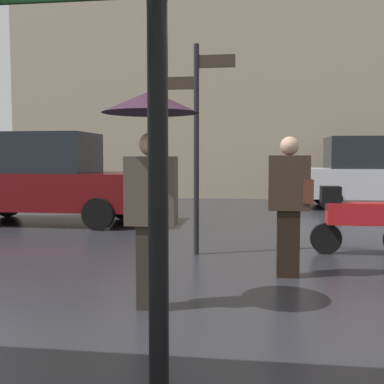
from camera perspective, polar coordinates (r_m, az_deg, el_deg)
The scene contains 6 objects.
pedestrian_with_umbrella at distance 4.44m, azimuth -4.99°, elevation 5.58°, with size 0.91×0.91×2.05m.
pedestrian_with_bag at distance 5.75m, azimuth 11.72°, elevation -0.71°, with size 0.52×0.24×1.68m.
parked_scooter at distance 7.37m, azimuth 19.55°, elevation -2.86°, with size 1.51×0.32×1.23m.
parked_car_left at distance 10.81m, azimuth -17.36°, elevation 1.63°, with size 4.42×1.93×1.95m.
parked_car_right at distance 14.13m, azimuth 21.38°, elevation 2.14°, with size 4.41×1.88×1.99m.
street_signpost at distance 6.94m, azimuth 0.57°, elevation 7.65°, with size 1.08×0.08×3.06m.
Camera 1 is at (0.22, -2.83, 1.45)m, focal length 44.28 mm.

